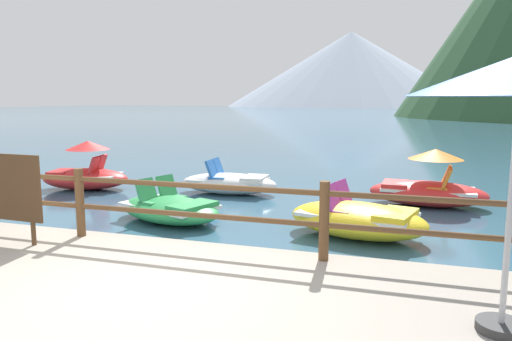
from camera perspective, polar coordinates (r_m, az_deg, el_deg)
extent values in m
plane|color=#38607A|center=(44.11, 14.19, 5.22)|extent=(200.00, 200.00, 0.00)
cylinder|color=brown|center=(7.15, -20.01, -3.56)|extent=(0.12, 0.12, 0.95)
cylinder|color=brown|center=(5.78, 8.02, -5.91)|extent=(0.12, 0.12, 0.95)
cylinder|color=brown|center=(6.21, -7.59, -1.76)|extent=(23.80, 0.07, 0.07)
cylinder|color=brown|center=(6.28, -7.53, -5.17)|extent=(23.80, 0.07, 0.07)
cube|color=silver|center=(7.19, -27.32, -1.71)|extent=(1.10, 0.09, 0.80)
cube|color=#4C331E|center=(7.18, -27.41, -1.73)|extent=(1.18, 0.08, 0.88)
cylinder|color=#4C331E|center=(7.01, -24.71, -6.59)|extent=(0.06, 0.06, 0.35)
cylinder|color=#B2B2B7|center=(4.36, 27.71, -4.46)|extent=(0.05, 0.05, 2.00)
cylinder|color=#333333|center=(4.65, 26.87, -16.08)|extent=(0.40, 0.40, 0.08)
ellipsoid|color=red|center=(13.13, -19.44, -0.92)|extent=(2.40, 1.60, 0.54)
cube|color=silver|center=(13.11, -19.46, -0.52)|extent=(1.88, 1.29, 0.06)
cube|color=red|center=(13.24, -18.41, -0.08)|extent=(0.48, 0.48, 0.08)
cube|color=red|center=(13.14, -17.74, 0.86)|extent=(0.29, 0.44, 0.43)
cube|color=red|center=(12.83, -19.22, -0.38)|extent=(0.48, 0.48, 0.08)
cube|color=red|center=(12.72, -18.53, 0.59)|extent=(0.29, 0.44, 0.43)
cube|color=red|center=(13.37, -21.83, -0.22)|extent=(0.65, 0.89, 0.12)
cone|color=red|center=(12.98, -19.18, 2.83)|extent=(1.30, 1.30, 0.22)
ellipsoid|color=white|center=(11.84, -3.23, -1.53)|extent=(2.43, 1.18, 0.50)
cube|color=silver|center=(11.83, -3.23, -1.11)|extent=(1.90, 0.97, 0.06)
cube|color=blue|center=(11.67, -4.42, -0.91)|extent=(0.41, 0.41, 0.08)
cube|color=blue|center=(11.70, -5.26, 0.20)|extent=(0.22, 0.41, 0.43)
cube|color=blue|center=(12.08, -3.70, -0.58)|extent=(0.41, 0.41, 0.08)
cube|color=blue|center=(12.11, -4.52, 0.49)|extent=(0.22, 0.41, 0.43)
cube|color=white|center=(11.62, -0.16, -0.97)|extent=(0.55, 0.79, 0.12)
ellipsoid|color=red|center=(11.14, 19.52, -2.56)|extent=(2.52, 1.33, 0.53)
cube|color=silver|center=(11.12, 19.55, -2.09)|extent=(1.97, 1.09, 0.06)
cube|color=orange|center=(11.34, 20.52, -1.58)|extent=(0.42, 0.42, 0.08)
cube|color=orange|center=(11.31, 21.49, -0.53)|extent=(0.23, 0.41, 0.43)
cube|color=orange|center=(10.87, 20.51, -2.00)|extent=(0.42, 0.42, 0.08)
cube|color=orange|center=(10.84, 21.52, -0.90)|extent=(0.23, 0.41, 0.43)
cube|color=red|center=(11.14, 16.08, -1.60)|extent=(0.59, 0.87, 0.12)
cone|color=orange|center=(11.01, 20.38, 1.82)|extent=(1.20, 1.20, 0.22)
ellipsoid|color=yellow|center=(8.35, 11.80, -5.69)|extent=(2.61, 1.87, 0.57)
cube|color=silver|center=(8.32, 11.82, -5.02)|extent=(2.05, 1.51, 0.06)
cube|color=purple|center=(8.13, 10.01, -4.80)|extent=(0.49, 0.49, 0.08)
cube|color=purple|center=(8.14, 8.87, -3.15)|extent=(0.30, 0.44, 0.43)
cube|color=purple|center=(8.61, 11.34, -4.08)|extent=(0.49, 0.49, 0.08)
cube|color=purple|center=(8.63, 10.26, -2.53)|extent=(0.30, 0.44, 0.43)
cube|color=yellow|center=(8.12, 16.13, -5.08)|extent=(0.73, 1.03, 0.12)
ellipsoid|color=green|center=(9.33, -10.14, -4.52)|extent=(2.56, 1.97, 0.45)
cube|color=silver|center=(9.31, -10.15, -4.04)|extent=(2.01, 1.58, 0.06)
cube|color=#339956|center=(9.26, -12.04, -3.73)|extent=(0.51, 0.51, 0.08)
cube|color=#339956|center=(9.35, -12.80, -2.26)|extent=(0.33, 0.45, 0.43)
cube|color=#339956|center=(9.59, -9.72, -3.24)|extent=(0.51, 0.51, 0.08)
cube|color=#339956|center=(9.68, -10.47, -1.83)|extent=(0.33, 0.45, 0.43)
cube|color=green|center=(8.86, -7.45, -4.23)|extent=(0.77, 1.01, 0.12)
cone|color=#284C2D|center=(76.81, 27.03, 14.09)|extent=(25.24, 25.24, 22.04)
cone|color=#93A3B7|center=(150.90, 11.07, 11.62)|extent=(73.74, 73.74, 22.01)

